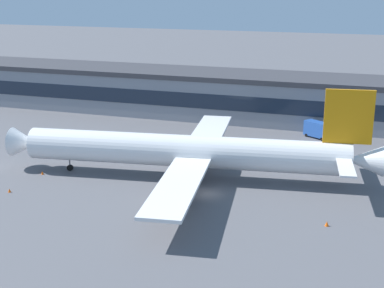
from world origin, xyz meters
TOP-DOWN VIEW (x-y plane):
  - ground_plane at (0.00, 0.00)m, footprint 600.00×600.00m
  - terminal_building at (0.00, 51.59)m, footprint 183.86×17.27m
  - airliner at (-5.20, 5.94)m, footprint 64.57×55.67m
  - stair_truck at (13.02, 39.04)m, footprint 6.35×5.24m
  - traffic_cone_0 at (19.18, -6.54)m, footprint 0.57×0.57m
  - traffic_cone_1 at (-30.77, -9.68)m, footprint 0.49×0.49m
  - traffic_cone_2 at (-30.56, -0.56)m, footprint 0.47×0.47m

SIDE VIEW (x-z plane):
  - ground_plane at x=0.00m, z-range 0.00..0.00m
  - traffic_cone_2 at x=-30.56m, z-range 0.00..0.59m
  - traffic_cone_1 at x=-30.77m, z-range 0.00..0.62m
  - traffic_cone_0 at x=19.18m, z-range 0.00..0.71m
  - stair_truck at x=13.02m, z-range 0.20..3.75m
  - airliner at x=-5.20m, z-range -3.36..13.09m
  - terminal_building at x=0.00m, z-range 0.02..11.23m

